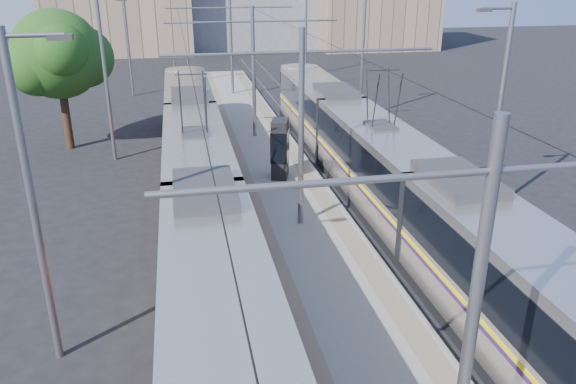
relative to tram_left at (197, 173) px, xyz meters
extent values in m
plane|color=black|center=(3.60, -10.30, -1.71)|extent=(160.00, 160.00, 0.00)
cube|color=gray|center=(3.60, 6.70, -1.56)|extent=(4.00, 50.00, 0.30)
cube|color=gray|center=(2.15, 6.70, -1.40)|extent=(0.70, 50.00, 0.01)
cube|color=gray|center=(5.05, 6.70, -1.40)|extent=(0.70, 50.00, 0.01)
cube|color=gray|center=(-0.72, 6.70, -1.69)|extent=(0.07, 70.00, 0.03)
cube|color=gray|center=(0.72, 6.70, -1.69)|extent=(0.07, 70.00, 0.03)
cube|color=gray|center=(6.48, 6.70, -1.69)|extent=(0.07, 70.00, 0.03)
cube|color=gray|center=(7.92, 6.70, -1.69)|extent=(0.07, 70.00, 0.03)
cube|color=black|center=(0.00, 0.00, -1.51)|extent=(2.30, 31.29, 0.40)
cube|color=beige|center=(0.00, 0.00, 0.14)|extent=(2.40, 29.69, 2.90)
cube|color=black|center=(0.00, 0.00, 0.64)|extent=(2.43, 29.69, 1.30)
cube|color=#EFB30C|center=(0.00, 0.00, -0.26)|extent=(2.43, 29.69, 0.12)
cube|color=#A60911|center=(0.00, 0.00, -0.76)|extent=(2.42, 29.69, 1.10)
cube|color=#2D2D30|center=(0.00, 0.00, 1.74)|extent=(1.68, 3.00, 0.30)
cube|color=black|center=(7.20, -0.48, -1.51)|extent=(2.30, 31.77, 0.40)
cube|color=beige|center=(7.20, -0.48, 0.14)|extent=(2.40, 30.17, 2.90)
cube|color=black|center=(7.20, -0.48, 0.64)|extent=(2.43, 30.17, 1.30)
cube|color=yellow|center=(7.20, -0.48, -0.26)|extent=(2.43, 30.17, 0.12)
cube|color=#33164F|center=(7.20, -0.48, -0.41)|extent=(2.43, 30.17, 0.10)
cube|color=#2D2D30|center=(7.20, -0.48, 1.74)|extent=(1.68, 3.00, 0.30)
cylinder|color=slate|center=(3.60, -14.30, 2.09)|extent=(0.20, 0.20, 7.00)
cylinder|color=slate|center=(3.60, -14.30, 4.79)|extent=(9.20, 0.10, 0.10)
cylinder|color=slate|center=(3.60, -2.30, 2.09)|extent=(0.20, 0.20, 7.00)
cylinder|color=slate|center=(3.60, -2.30, 4.79)|extent=(9.20, 0.10, 0.10)
cylinder|color=slate|center=(3.60, 9.70, 2.09)|extent=(0.20, 0.20, 7.00)
cylinder|color=slate|center=(3.60, 9.70, 4.79)|extent=(9.20, 0.10, 0.10)
cylinder|color=slate|center=(3.60, 21.70, 2.09)|extent=(0.20, 0.20, 7.00)
cylinder|color=slate|center=(3.60, 21.70, 4.79)|extent=(9.20, 0.10, 0.10)
cylinder|color=black|center=(0.00, 6.70, 3.84)|extent=(0.02, 70.00, 0.02)
cylinder|color=black|center=(7.20, 6.70, 3.84)|extent=(0.02, 70.00, 0.02)
cylinder|color=slate|center=(-3.90, -8.30, 2.29)|extent=(0.18, 0.18, 8.00)
cube|color=#2D2D30|center=(-2.80, -8.30, 6.04)|extent=(0.50, 0.22, 0.12)
cylinder|color=slate|center=(-3.90, 7.70, 2.29)|extent=(0.18, 0.18, 8.00)
cylinder|color=slate|center=(-3.90, 23.70, 2.29)|extent=(0.18, 0.18, 8.00)
cylinder|color=slate|center=(11.10, -2.30, 2.29)|extent=(0.18, 0.18, 8.00)
cube|color=#2D2D30|center=(10.00, -2.30, 6.04)|extent=(0.50, 0.22, 0.12)
cylinder|color=slate|center=(11.10, 13.70, 2.29)|extent=(0.18, 0.18, 8.00)
cylinder|color=slate|center=(11.10, 29.70, 2.29)|extent=(0.18, 0.18, 8.00)
cube|color=black|center=(3.76, 2.74, -0.09)|extent=(0.98, 1.29, 2.64)
cube|color=black|center=(3.76, 2.74, 0.08)|extent=(1.04, 1.35, 1.37)
cylinder|color=#382314|center=(-6.45, 10.23, -0.19)|extent=(0.42, 0.42, 3.02)
sphere|color=#193F12|center=(-6.45, 10.23, 3.30)|extent=(4.53, 4.53, 4.53)
sphere|color=#193F12|center=(-5.31, 10.99, 3.02)|extent=(3.21, 3.21, 3.21)
camera|label=1|loc=(-0.52, -20.77, 7.32)|focal=35.00mm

